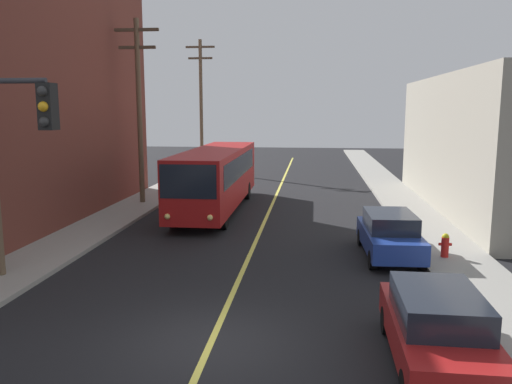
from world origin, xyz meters
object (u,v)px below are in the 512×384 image
(utility_pole_mid, at_px, (139,103))
(utility_pole_far, at_px, (201,100))
(parked_car_red, at_px, (437,328))
(city_bus, at_px, (217,176))
(parked_car_blue, at_px, (389,234))
(fire_hydrant, at_px, (445,245))

(utility_pole_mid, relative_size, utility_pole_far, 0.92)
(parked_car_red, bearing_deg, city_bus, 115.57)
(parked_car_blue, relative_size, utility_pole_mid, 0.45)
(city_bus, xyz_separation_m, parked_car_red, (7.56, -15.80, -0.98))
(city_bus, bearing_deg, fire_hydrant, -40.12)
(utility_pole_far, bearing_deg, utility_pole_mid, -89.95)
(parked_car_red, relative_size, fire_hydrant, 5.27)
(utility_pole_mid, height_order, fire_hydrant, utility_pole_mid)
(utility_pole_mid, xyz_separation_m, utility_pole_far, (-0.01, 15.46, 0.47))
(utility_pole_far, relative_size, fire_hydrant, 12.78)
(parked_car_red, relative_size, utility_pole_mid, 0.45)
(parked_car_red, relative_size, parked_car_blue, 0.99)
(city_bus, relative_size, fire_hydrant, 14.49)
(city_bus, xyz_separation_m, utility_pole_far, (-4.42, 16.60, 4.21))
(utility_pole_far, height_order, fire_hydrant, utility_pole_far)
(parked_car_red, distance_m, fire_hydrant, 7.98)
(parked_car_blue, distance_m, utility_pole_mid, 15.81)
(city_bus, xyz_separation_m, fire_hydrant, (9.60, -8.09, -1.23))
(city_bus, bearing_deg, utility_pole_mid, 165.50)
(city_bus, height_order, fire_hydrant, city_bus)
(utility_pole_mid, relative_size, fire_hydrant, 11.70)
(parked_car_blue, relative_size, fire_hydrant, 5.31)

